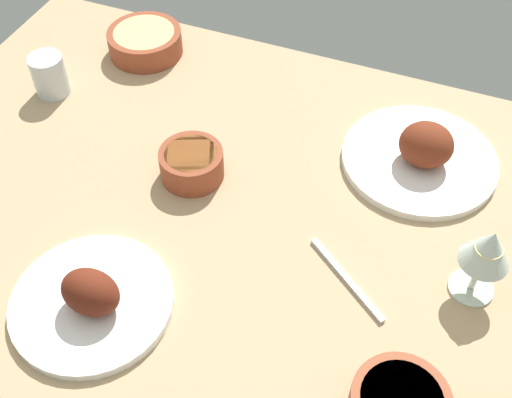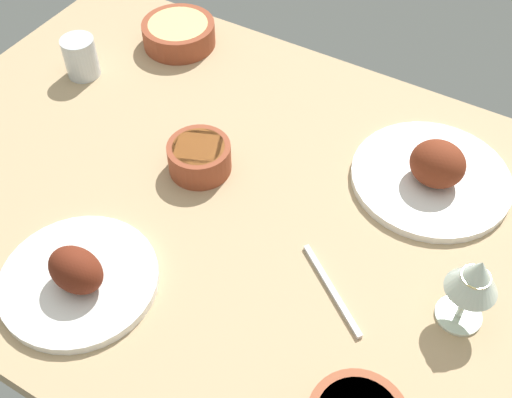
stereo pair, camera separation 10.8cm
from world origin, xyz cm
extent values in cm
cube|color=tan|center=(0.00, 0.00, 2.00)|extent=(140.00, 90.00, 4.00)
cylinder|color=white|center=(15.81, 27.53, 4.80)|extent=(24.79, 24.79, 1.60)
ellipsoid|color=#602314|center=(14.78, 28.12, 9.08)|extent=(9.03, 6.60, 7.57)
cylinder|color=white|center=(-23.82, -20.86, 4.80)|extent=(28.26, 28.26, 1.60)
ellipsoid|color=maroon|center=(-24.37, -20.12, 9.44)|extent=(9.65, 8.55, 8.34)
cylinder|color=brown|center=(38.55, -32.29, 6.62)|extent=(15.82, 15.82, 5.23)
cylinder|color=#DBCC7A|center=(38.55, -32.29, 8.73)|extent=(12.98, 12.98, 1.00)
cylinder|color=brown|center=(13.39, -2.78, 6.80)|extent=(11.39, 11.39, 5.60)
cylinder|color=brown|center=(13.39, -2.78, 9.10)|extent=(9.34, 9.34, 1.00)
cylinder|color=silver|center=(-37.19, 3.25, 4.25)|extent=(7.00, 7.00, 0.50)
cylinder|color=silver|center=(-37.19, 3.25, 8.00)|extent=(1.00, 1.00, 7.00)
cone|color=silver|center=(-37.19, 3.25, 14.75)|extent=(7.60, 7.60, 6.50)
cylinder|color=beige|center=(-37.19, 3.25, 13.30)|extent=(4.18, 4.18, 2.80)
cylinder|color=silver|center=(49.77, -13.40, 8.24)|extent=(6.85, 6.85, 8.47)
cube|color=silver|center=(-18.79, 8.89, 4.40)|extent=(14.98, 11.41, 0.80)
camera|label=1|loc=(-26.22, 65.96, 87.83)|focal=44.61mm
camera|label=2|loc=(-35.94, 61.21, 87.83)|focal=44.61mm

